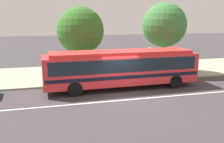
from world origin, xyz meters
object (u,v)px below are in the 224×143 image
at_px(bus_stop_sign, 150,59).
at_px(street_tree_mid_block, 164,25).
at_px(pedestrian_waiting_near_sign, 63,69).
at_px(street_tree_near_stop, 80,31).
at_px(pedestrian_walking_along_curb, 149,67).
at_px(transit_bus, 122,67).

bearing_deg(bus_stop_sign, street_tree_mid_block, 43.02).
bearing_deg(pedestrian_waiting_near_sign, street_tree_near_stop, 45.89).
relative_size(pedestrian_walking_along_curb, bus_stop_sign, 0.65).
relative_size(pedestrian_waiting_near_sign, street_tree_mid_block, 0.27).
height_order(pedestrian_walking_along_curb, street_tree_near_stop, street_tree_near_stop).
distance_m(transit_bus, pedestrian_waiting_near_sign, 4.74).
bearing_deg(transit_bus, bus_stop_sign, 31.86).
bearing_deg(pedestrian_walking_along_curb, street_tree_mid_block, 42.27).
height_order(street_tree_near_stop, street_tree_mid_block, street_tree_mid_block).
relative_size(pedestrian_waiting_near_sign, bus_stop_sign, 0.66).
bearing_deg(pedestrian_waiting_near_sign, bus_stop_sign, -5.68).
bearing_deg(pedestrian_waiting_near_sign, pedestrian_walking_along_curb, -5.44).
height_order(transit_bus, street_tree_mid_block, street_tree_mid_block).
xyz_separation_m(pedestrian_waiting_near_sign, pedestrian_walking_along_curb, (6.93, -0.66, -0.01)).
bearing_deg(transit_bus, pedestrian_waiting_near_sign, 147.25).
bearing_deg(bus_stop_sign, pedestrian_waiting_near_sign, 174.32).
xyz_separation_m(transit_bus, pedestrian_walking_along_curb, (2.97, 1.89, -0.50)).
distance_m(pedestrian_walking_along_curb, bus_stop_sign, 0.66).
xyz_separation_m(pedestrian_waiting_near_sign, bus_stop_sign, (6.95, -0.69, 0.65)).
bearing_deg(bus_stop_sign, transit_bus, -148.14).
xyz_separation_m(transit_bus, pedestrian_waiting_near_sign, (-3.96, 2.55, -0.49)).
bearing_deg(street_tree_near_stop, pedestrian_waiting_near_sign, -134.11).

